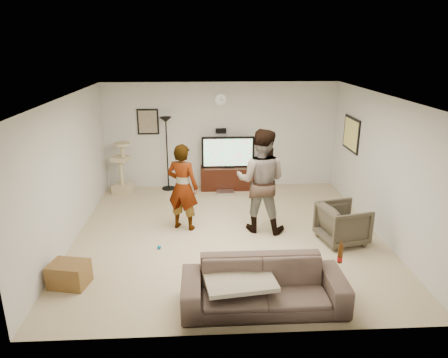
{
  "coord_description": "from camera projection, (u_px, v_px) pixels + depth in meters",
  "views": [
    {
      "loc": [
        -0.45,
        -6.91,
        3.37
      ],
      "look_at": [
        -0.06,
        0.2,
        1.0
      ],
      "focal_mm": 33.22,
      "sensor_mm": 36.0,
      "label": 1
    }
  ],
  "objects": [
    {
      "name": "floor",
      "position": [
        228.0,
        234.0,
        7.63
      ],
      "size": [
        5.5,
        5.5,
        0.02
      ],
      "primitive_type": "cube",
      "color": "tan",
      "rests_on": "ground"
    },
    {
      "name": "ceiling",
      "position": [
        228.0,
        96.0,
        6.84
      ],
      "size": [
        5.5,
        5.5,
        0.02
      ],
      "primitive_type": "cube",
      "color": "silver",
      "rests_on": "wall_back"
    },
    {
      "name": "wall_back",
      "position": [
        221.0,
        135.0,
        9.84
      ],
      "size": [
        5.5,
        0.04,
        2.5
      ],
      "primitive_type": "cube",
      "color": "silver",
      "rests_on": "floor"
    },
    {
      "name": "wall_front",
      "position": [
        244.0,
        241.0,
        4.63
      ],
      "size": [
        5.5,
        0.04,
        2.5
      ],
      "primitive_type": "cube",
      "color": "silver",
      "rests_on": "floor"
    },
    {
      "name": "wall_left",
      "position": [
        68.0,
        172.0,
        7.1
      ],
      "size": [
        0.04,
        5.5,
        2.5
      ],
      "primitive_type": "cube",
      "color": "silver",
      "rests_on": "floor"
    },
    {
      "name": "wall_right",
      "position": [
        382.0,
        167.0,
        7.38
      ],
      "size": [
        0.04,
        5.5,
        2.5
      ],
      "primitive_type": "cube",
      "color": "silver",
      "rests_on": "floor"
    },
    {
      "name": "wall_clock",
      "position": [
        221.0,
        100.0,
        9.55
      ],
      "size": [
        0.26,
        0.04,
        0.26
      ],
      "primitive_type": "cylinder",
      "rotation": [
        1.57,
        0.0,
        0.0
      ],
      "color": "silver",
      "rests_on": "wall_back"
    },
    {
      "name": "wall_speaker",
      "position": [
        221.0,
        131.0,
        9.75
      ],
      "size": [
        0.25,
        0.1,
        0.1
      ],
      "primitive_type": "cube",
      "color": "black",
      "rests_on": "wall_back"
    },
    {
      "name": "picture_back",
      "position": [
        148.0,
        122.0,
        9.63
      ],
      "size": [
        0.42,
        0.03,
        0.52
      ],
      "primitive_type": "cube",
      "color": "gray",
      "rests_on": "wall_back"
    },
    {
      "name": "picture_right",
      "position": [
        351.0,
        134.0,
        8.81
      ],
      "size": [
        0.03,
        0.78,
        0.62
      ],
      "primitive_type": "cube",
      "color": "#FBDF77",
      "rests_on": "wall_right"
    },
    {
      "name": "tv_stand",
      "position": [
        228.0,
        178.0,
        9.93
      ],
      "size": [
        1.29,
        0.45,
        0.54
      ],
      "primitive_type": "cube",
      "color": "black",
      "rests_on": "floor"
    },
    {
      "name": "console_box",
      "position": [
        225.0,
        193.0,
        9.62
      ],
      "size": [
        0.4,
        0.3,
        0.07
      ],
      "primitive_type": "cube",
      "color": "silver",
      "rests_on": "floor"
    },
    {
      "name": "tv",
      "position": [
        228.0,
        152.0,
        9.73
      ],
      "size": [
        1.24,
        0.08,
        0.73
      ],
      "primitive_type": "cube",
      "color": "black",
      "rests_on": "tv_stand"
    },
    {
      "name": "tv_screen",
      "position": [
        228.0,
        153.0,
        9.69
      ],
      "size": [
        1.14,
        0.01,
        0.65
      ],
      "primitive_type": "cube",
      "color": "#36EA84",
      "rests_on": "tv"
    },
    {
      "name": "floor_lamp",
      "position": [
        167.0,
        154.0,
        9.71
      ],
      "size": [
        0.32,
        0.32,
        1.73
      ],
      "primitive_type": "cylinder",
      "color": "black",
      "rests_on": "floor"
    },
    {
      "name": "cat_tree",
      "position": [
        121.0,
        168.0,
        9.53
      ],
      "size": [
        0.48,
        0.48,
        1.22
      ],
      "primitive_type": "cube",
      "rotation": [
        0.0,
        0.0,
        -0.27
      ],
      "color": "#BCAF87",
      "rests_on": "floor"
    },
    {
      "name": "person_left",
      "position": [
        183.0,
        187.0,
        7.63
      ],
      "size": [
        0.7,
        0.59,
        1.64
      ],
      "primitive_type": "imported",
      "rotation": [
        0.0,
        0.0,
        2.75
      ],
      "color": "#9A9A9A",
      "rests_on": "floor"
    },
    {
      "name": "person_right",
      "position": [
        261.0,
        181.0,
        7.53
      ],
      "size": [
        1.11,
        0.97,
        1.92
      ],
      "primitive_type": "imported",
      "rotation": [
        0.0,
        0.0,
        2.84
      ],
      "color": "#3C4C92",
      "rests_on": "floor"
    },
    {
      "name": "sofa",
      "position": [
        263.0,
        286.0,
        5.45
      ],
      "size": [
        2.16,
        0.85,
        0.63
      ],
      "primitive_type": "imported",
      "rotation": [
        0.0,
        0.0,
        0.0
      ],
      "color": "#4E3E37",
      "rests_on": "floor"
    },
    {
      "name": "throw_blanket",
      "position": [
        239.0,
        279.0,
        5.4
      ],
      "size": [
        0.99,
        0.82,
        0.06
      ],
      "primitive_type": "cube",
      "rotation": [
        0.0,
        0.0,
        0.14
      ],
      "color": "#B4A88B",
      "rests_on": "sofa"
    },
    {
      "name": "beer_bottle",
      "position": [
        340.0,
        254.0,
        5.36
      ],
      "size": [
        0.06,
        0.06,
        0.25
      ],
      "primitive_type": "cylinder",
      "color": "#4C2506",
      "rests_on": "sofa"
    },
    {
      "name": "armchair",
      "position": [
        343.0,
        224.0,
        7.24
      ],
      "size": [
        0.9,
        0.89,
        0.69
      ],
      "primitive_type": "imported",
      "rotation": [
        0.0,
        0.0,
        1.79
      ],
      "color": "#3E392D",
      "rests_on": "floor"
    },
    {
      "name": "side_table",
      "position": [
        69.0,
        274.0,
        5.98
      ],
      "size": [
        0.6,
        0.5,
        0.35
      ],
      "primitive_type": "cube",
      "rotation": [
        0.0,
        0.0,
        -0.21
      ],
      "color": "brown",
      "rests_on": "floor"
    },
    {
      "name": "toy_ball",
      "position": [
        159.0,
        247.0,
        7.08
      ],
      "size": [
        0.06,
        0.06,
        0.06
      ],
      "primitive_type": "sphere",
      "color": "#006BA8",
      "rests_on": "floor"
    }
  ]
}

